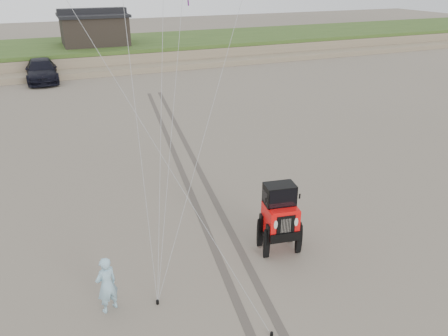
# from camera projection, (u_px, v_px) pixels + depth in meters

# --- Properties ---
(ground) EXTENTS (160.00, 160.00, 0.00)m
(ground) POSITION_uv_depth(u_px,v_px,m) (220.00, 306.00, 11.77)
(ground) COLOR #6B6054
(ground) RESTS_ON ground
(dune_ridge) EXTENTS (160.00, 14.25, 1.73)m
(dune_ridge) POSITION_uv_depth(u_px,v_px,m) (75.00, 54.00, 42.95)
(dune_ridge) COLOR #7A6B54
(dune_ridge) RESTS_ON ground
(cabin) EXTENTS (6.40, 5.40, 3.35)m
(cabin) POSITION_uv_depth(u_px,v_px,m) (94.00, 28.00, 42.24)
(cabin) COLOR black
(cabin) RESTS_ON dune_ridge
(truck_c) EXTENTS (2.45, 5.95, 1.72)m
(truck_c) POSITION_uv_depth(u_px,v_px,m) (42.00, 71.00, 35.63)
(truck_c) COLOR black
(truck_c) RESTS_ON ground
(jeep) EXTENTS (2.85, 5.15, 1.82)m
(jeep) POSITION_uv_depth(u_px,v_px,m) (280.00, 225.00, 13.79)
(jeep) COLOR #FA0F0E
(jeep) RESTS_ON ground
(man) EXTENTS (0.71, 0.60, 1.64)m
(man) POSITION_uv_depth(u_px,v_px,m) (107.00, 285.00, 11.31)
(man) COLOR #85B2CE
(man) RESTS_ON ground
(stake_main) EXTENTS (0.08, 0.08, 0.12)m
(stake_main) POSITION_uv_depth(u_px,v_px,m) (158.00, 302.00, 11.82)
(stake_main) COLOR black
(stake_main) RESTS_ON ground
(stake_aux) EXTENTS (0.08, 0.08, 0.12)m
(stake_aux) POSITION_uv_depth(u_px,v_px,m) (272.00, 334.00, 10.77)
(stake_aux) COLOR black
(stake_aux) RESTS_ON ground
(tire_tracks) EXTENTS (5.22, 29.74, 0.01)m
(tire_tracks) POSITION_uv_depth(u_px,v_px,m) (193.00, 176.00, 19.20)
(tire_tracks) COLOR #4C443D
(tire_tracks) RESTS_ON ground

